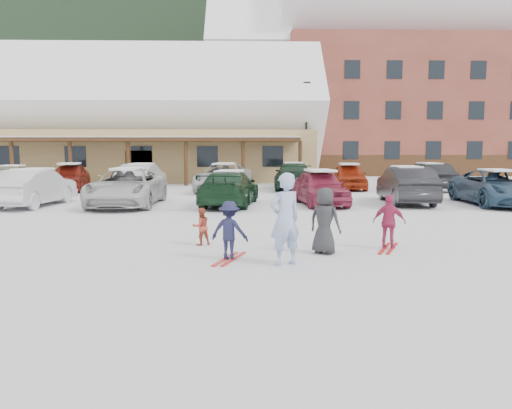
{
  "coord_description": "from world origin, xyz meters",
  "views": [
    {
      "loc": [
        -0.0,
        -10.71,
        2.31
      ],
      "look_at": [
        0.3,
        1.0,
        1.0
      ],
      "focal_mm": 35.0,
      "sensor_mm": 36.0,
      "label": 1
    }
  ],
  "objects_px": {
    "parked_car_3": "(229,188)",
    "parked_car_4": "(320,188)",
    "alpine_hotel": "(391,83)",
    "lamp_post": "(306,126)",
    "parked_car_1": "(34,188)",
    "parked_car_11": "(294,176)",
    "parked_car_5": "(406,185)",
    "parked_car_7": "(12,179)",
    "parked_car_9": "(142,178)",
    "parked_car_12": "(349,177)",
    "toddler_red": "(201,226)",
    "day_lodge": "(125,127)",
    "parked_car_13": "(429,177)",
    "parked_car_2": "(127,187)",
    "child_magenta": "(389,222)",
    "bystander_dark": "(325,221)",
    "parked_car_6": "(497,187)",
    "adult_skier": "(285,219)",
    "parked_car_8": "(70,177)",
    "parked_car_10": "(224,178)"
  },
  "relations": [
    {
      "from": "parked_car_3",
      "to": "parked_car_4",
      "type": "height_order",
      "value": "parked_car_4"
    },
    {
      "from": "alpine_hotel",
      "to": "lamp_post",
      "type": "distance_m",
      "value": 17.29
    },
    {
      "from": "parked_car_4",
      "to": "parked_car_1",
      "type": "bearing_deg",
      "value": 174.14
    },
    {
      "from": "parked_car_4",
      "to": "parked_car_11",
      "type": "xyz_separation_m",
      "value": [
        -0.29,
        7.87,
        0.04
      ]
    },
    {
      "from": "lamp_post",
      "to": "parked_car_11",
      "type": "distance_m",
      "value": 7.79
    },
    {
      "from": "parked_car_3",
      "to": "parked_car_5",
      "type": "height_order",
      "value": "parked_car_5"
    },
    {
      "from": "parked_car_7",
      "to": "parked_car_9",
      "type": "distance_m",
      "value": 6.92
    },
    {
      "from": "parked_car_1",
      "to": "parked_car_12",
      "type": "xyz_separation_m",
      "value": [
        14.49,
        8.07,
        -0.02
      ]
    },
    {
      "from": "parked_car_3",
      "to": "parked_car_7",
      "type": "relative_size",
      "value": 1.0
    },
    {
      "from": "toddler_red",
      "to": "parked_car_9",
      "type": "height_order",
      "value": "parked_car_9"
    },
    {
      "from": "parked_car_7",
      "to": "parked_car_9",
      "type": "relative_size",
      "value": 1.06
    },
    {
      "from": "day_lodge",
      "to": "parked_car_12",
      "type": "relative_size",
      "value": 6.77
    },
    {
      "from": "day_lodge",
      "to": "parked_car_13",
      "type": "bearing_deg",
      "value": -29.41
    },
    {
      "from": "parked_car_1",
      "to": "parked_car_12",
      "type": "bearing_deg",
      "value": -144.99
    },
    {
      "from": "parked_car_2",
      "to": "parked_car_4",
      "type": "bearing_deg",
      "value": 1.2
    },
    {
      "from": "alpine_hotel",
      "to": "parked_car_12",
      "type": "height_order",
      "value": "alpine_hotel"
    },
    {
      "from": "parked_car_2",
      "to": "child_magenta",
      "type": "bearing_deg",
      "value": -47.99
    },
    {
      "from": "child_magenta",
      "to": "parked_car_3",
      "type": "height_order",
      "value": "parked_car_3"
    },
    {
      "from": "lamp_post",
      "to": "parked_car_7",
      "type": "relative_size",
      "value": 1.42
    },
    {
      "from": "bystander_dark",
      "to": "parked_car_6",
      "type": "height_order",
      "value": "bystander_dark"
    },
    {
      "from": "adult_skier",
      "to": "parked_car_4",
      "type": "bearing_deg",
      "value": -128.06
    },
    {
      "from": "adult_skier",
      "to": "parked_car_1",
      "type": "relative_size",
      "value": 0.4
    },
    {
      "from": "parked_car_1",
      "to": "parked_car_7",
      "type": "distance_m",
      "value": 7.9
    },
    {
      "from": "parked_car_6",
      "to": "parked_car_12",
      "type": "height_order",
      "value": "parked_car_12"
    },
    {
      "from": "parked_car_3",
      "to": "parked_car_1",
      "type": "bearing_deg",
      "value": 8.33
    },
    {
      "from": "day_lodge",
      "to": "parked_car_7",
      "type": "distance_m",
      "value": 12.46
    },
    {
      "from": "bystander_dark",
      "to": "parked_car_4",
      "type": "relative_size",
      "value": 0.35
    },
    {
      "from": "parked_car_8",
      "to": "parked_car_10",
      "type": "xyz_separation_m",
      "value": [
        8.46,
        -0.54,
        0.0
      ]
    },
    {
      "from": "day_lodge",
      "to": "parked_car_5",
      "type": "relative_size",
      "value": 6.14
    },
    {
      "from": "parked_car_4",
      "to": "adult_skier",
      "type": "bearing_deg",
      "value": -109.0
    },
    {
      "from": "parked_car_9",
      "to": "alpine_hotel",
      "type": "bearing_deg",
      "value": -127.82
    },
    {
      "from": "parked_car_4",
      "to": "parked_car_12",
      "type": "bearing_deg",
      "value": 63.44
    },
    {
      "from": "bystander_dark",
      "to": "parked_car_10",
      "type": "xyz_separation_m",
      "value": [
        -2.83,
        16.17,
        0.03
      ]
    },
    {
      "from": "alpine_hotel",
      "to": "parked_car_10",
      "type": "xyz_separation_m",
      "value": [
        -15.31,
        -21.71,
        -7.87
      ]
    },
    {
      "from": "parked_car_3",
      "to": "parked_car_8",
      "type": "height_order",
      "value": "parked_car_8"
    },
    {
      "from": "adult_skier",
      "to": "lamp_post",
      "type": "bearing_deg",
      "value": -123.76
    },
    {
      "from": "day_lodge",
      "to": "bystander_dark",
      "type": "bearing_deg",
      "value": -68.81
    },
    {
      "from": "adult_skier",
      "to": "parked_car_3",
      "type": "bearing_deg",
      "value": -108.19
    },
    {
      "from": "parked_car_2",
      "to": "toddler_red",
      "type": "bearing_deg",
      "value": -66.07
    },
    {
      "from": "child_magenta",
      "to": "adult_skier",
      "type": "bearing_deg",
      "value": 55.71
    },
    {
      "from": "lamp_post",
      "to": "parked_car_12",
      "type": "height_order",
      "value": "lamp_post"
    },
    {
      "from": "alpine_hotel",
      "to": "parked_car_11",
      "type": "distance_m",
      "value": 24.63
    },
    {
      "from": "alpine_hotel",
      "to": "parked_car_12",
      "type": "relative_size",
      "value": 7.32
    },
    {
      "from": "child_magenta",
      "to": "parked_car_12",
      "type": "bearing_deg",
      "value": -73.96
    },
    {
      "from": "adult_skier",
      "to": "parked_car_12",
      "type": "height_order",
      "value": "adult_skier"
    },
    {
      "from": "parked_car_1",
      "to": "parked_car_4",
      "type": "xyz_separation_m",
      "value": [
        11.62,
        0.15,
        -0.03
      ]
    },
    {
      "from": "parked_car_12",
      "to": "bystander_dark",
      "type": "bearing_deg",
      "value": -99.22
    },
    {
      "from": "parked_car_11",
      "to": "parked_car_8",
      "type": "bearing_deg",
      "value": 9.43
    },
    {
      "from": "alpine_hotel",
      "to": "bystander_dark",
      "type": "xyz_separation_m",
      "value": [
        -12.48,
        -37.88,
        -7.89
      ]
    },
    {
      "from": "parked_car_7",
      "to": "parked_car_2",
      "type": "bearing_deg",
      "value": 129.4
    }
  ]
}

